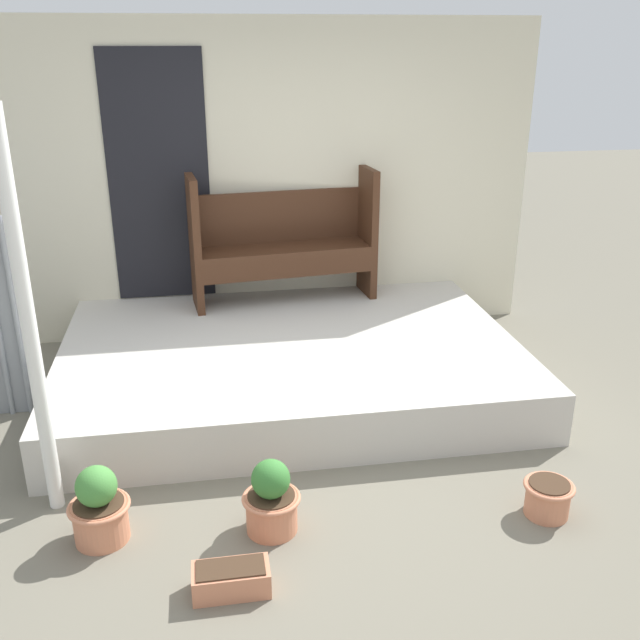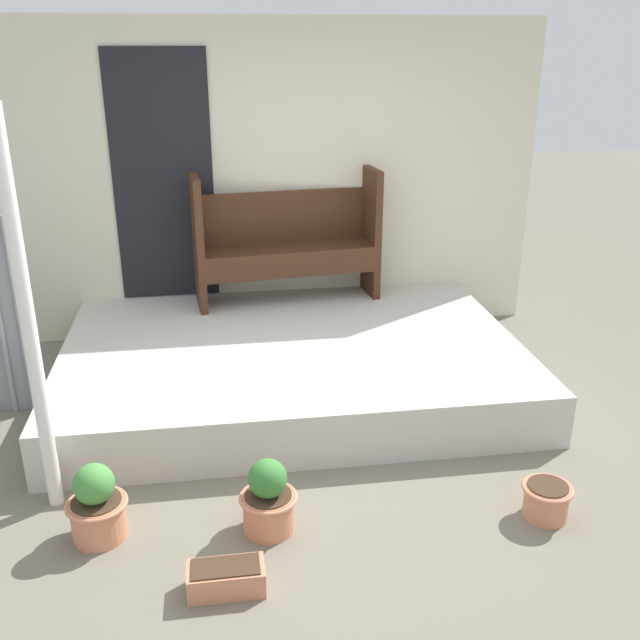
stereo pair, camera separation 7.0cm
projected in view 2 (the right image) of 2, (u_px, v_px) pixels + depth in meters
name	position (u px, v px, depth m)	size (l,w,h in m)	color
ground_plane	(325.00, 469.00, 4.30)	(24.00, 24.00, 0.00)	#706B5B
porch_slab	(292.00, 363.00, 5.28)	(3.29, 2.29, 0.36)	beige
house_wall	(270.00, 183.00, 5.94)	(4.49, 0.08, 2.60)	beige
support_post	(28.00, 323.00, 3.60)	(0.08, 0.08, 2.16)	white
bench	(286.00, 237.00, 5.88)	(1.54, 0.55, 1.08)	#422616
flower_pot_left	(97.00, 506.00, 3.66)	(0.32, 0.32, 0.43)	tan
flower_pot_middle	(268.00, 500.00, 3.71)	(0.31, 0.31, 0.42)	tan
flower_pot_right	(546.00, 499.00, 3.84)	(0.28, 0.28, 0.20)	tan
planter_box_rect	(226.00, 578.00, 3.33)	(0.36, 0.17, 0.14)	tan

